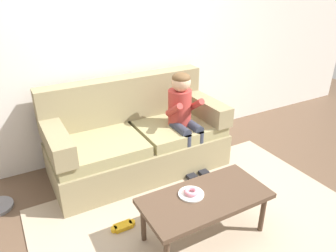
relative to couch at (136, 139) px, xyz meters
The scene contains 9 objects.
ground 0.94m from the couch, 81.22° to the right, with size 10.00×10.00×0.00m, color brown.
wall_back 1.18m from the couch, 76.38° to the left, with size 8.00×0.10×2.80m, color silver.
area_rug 1.17m from the couch, 83.18° to the right, with size 2.88×1.85×0.01m, color tan.
couch is the anchor object (origin of this frame).
coffee_table 1.29m from the couch, 88.20° to the right, with size 1.06×0.52×0.42m.
person_child 0.62m from the couch, 23.71° to the right, with size 0.34×0.58×1.10m.
plate 1.22m from the couch, 92.38° to the right, with size 0.21×0.21×0.01m, color white.
donut 1.22m from the couch, 92.38° to the right, with size 0.12×0.12×0.04m, color pink.
toy_controller 1.08m from the couch, 121.28° to the right, with size 0.23×0.09×0.05m.
Camera 1 is at (-1.37, -2.09, 2.04)m, focal length 33.99 mm.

